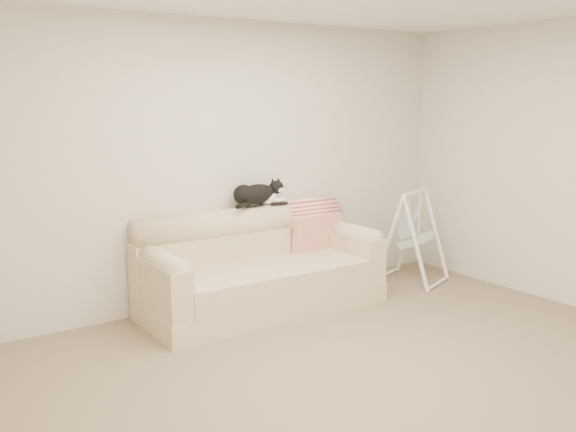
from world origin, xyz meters
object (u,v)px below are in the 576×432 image
at_px(sofa, 258,270).
at_px(remote_a, 254,205).
at_px(remote_b, 279,203).
at_px(tuxedo_cat, 257,194).
at_px(baby_swing, 412,236).

relative_size(sofa, remote_a, 12.04).
relative_size(remote_b, tuxedo_cat, 0.28).
distance_m(remote_b, tuxedo_cat, 0.25).
distance_m(sofa, tuxedo_cat, 0.72).
height_order(tuxedo_cat, baby_swing, tuxedo_cat).
xyz_separation_m(remote_a, tuxedo_cat, (0.04, 0.01, 0.10)).
bearing_deg(baby_swing, remote_b, 165.22).
xyz_separation_m(sofa, tuxedo_cat, (0.14, 0.24, 0.66)).
distance_m(sofa, remote_a, 0.61).
bearing_deg(remote_a, remote_b, -4.90).
bearing_deg(baby_swing, remote_a, 166.72).
xyz_separation_m(remote_a, baby_swing, (1.68, -0.40, -0.43)).
bearing_deg(sofa, remote_a, 66.54).
xyz_separation_m(remote_a, remote_b, (0.26, -0.02, -0.00)).
height_order(sofa, remote_a, remote_a).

